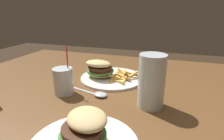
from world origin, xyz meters
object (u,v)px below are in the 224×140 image
meal_plate_near (106,73)px  spoon (99,94)px  juice_glass (63,82)px  meal_plate_far (84,138)px  beer_glass (152,82)px

meal_plate_near → spoon: size_ratio=1.72×
meal_plate_near → juice_glass: size_ratio=1.57×
meal_plate_far → beer_glass: bearing=-115.7°
meal_plate_near → beer_glass: (-0.23, 0.19, 0.06)m
beer_glass → meal_plate_near: bearing=-39.9°
beer_glass → meal_plate_far: bearing=64.3°
juice_glass → spoon: 0.15m
meal_plate_near → meal_plate_far: (-0.11, 0.45, -0.00)m
meal_plate_near → spoon: 0.18m
meal_plate_near → spoon: meal_plate_near is taller
beer_glass → meal_plate_far: (0.12, 0.25, -0.06)m
meal_plate_near → spoon: bearing=101.4°
juice_glass → meal_plate_far: juice_glass is taller
beer_glass → spoon: 0.21m
meal_plate_near → juice_glass: juice_glass is taller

